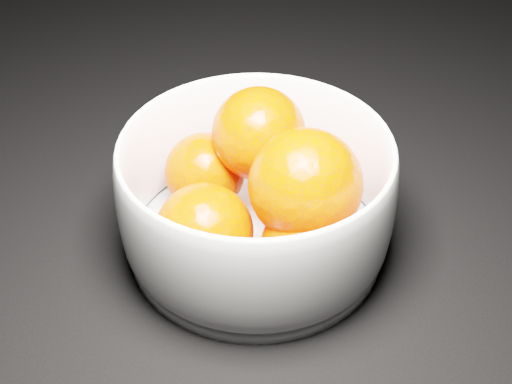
# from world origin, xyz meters

# --- Properties ---
(bowl) EXTENTS (0.21, 0.21, 0.10)m
(bowl) POSITION_xyz_m (0.25, 0.25, 0.05)
(bowl) COLOR silver
(bowl) RESTS_ON ground
(orange_pile) EXTENTS (0.16, 0.15, 0.11)m
(orange_pile) POSITION_xyz_m (0.26, 0.25, 0.06)
(orange_pile) COLOR #EA3201
(orange_pile) RESTS_ON bowl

